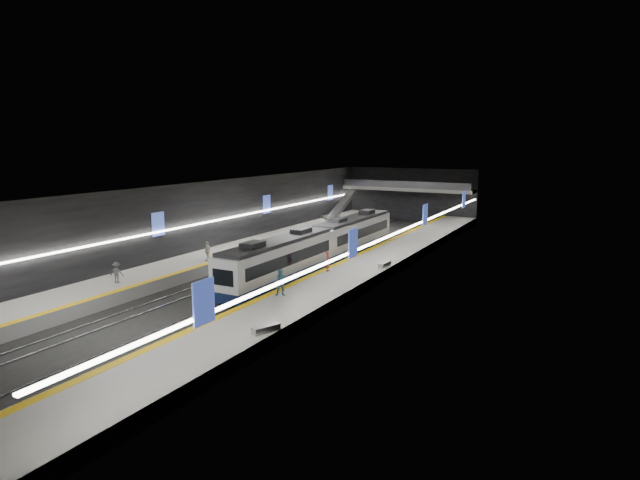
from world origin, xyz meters
The scene contains 25 objects.
ground centered at (0.00, 0.00, 0.00)m, with size 70.00×70.00×0.00m, color black.
ceiling centered at (0.00, 0.00, 8.00)m, with size 20.00×70.00×0.04m, color beige.
wall_left centered at (-10.00, 0.00, 4.00)m, with size 0.04×70.00×8.00m, color black.
wall_right centered at (10.00, 0.00, 4.00)m, with size 0.04×70.00×8.00m, color black.
wall_back centered at (0.00, 35.00, 4.00)m, with size 20.00×0.04×8.00m, color black.
platform_left centered at (-7.50, 0.00, 0.50)m, with size 5.00×70.00×1.00m, color slate.
tile_surface_left centered at (-7.50, 0.00, 1.01)m, with size 5.00×70.00×0.02m, color #9E9E99.
tactile_strip_left centered at (-5.30, 0.00, 1.02)m, with size 0.60×70.00×0.02m, color #EAB50C.
platform_right centered at (7.50, 0.00, 0.50)m, with size 5.00×70.00×1.00m, color slate.
tile_surface_right centered at (7.50, 0.00, 1.01)m, with size 5.00×70.00×0.02m, color #9E9E99.
tactile_strip_right centered at (5.30, 0.00, 1.02)m, with size 0.60×70.00×0.02m, color #EAB50C.
rails centered at (0.00, 0.00, 0.06)m, with size 6.52×70.00×0.12m.
train centered at (2.50, 0.73, 2.20)m, with size 2.69×30.05×3.60m.
ad_posters centered at (0.00, 1.00, 4.50)m, with size 19.94×53.50×2.20m.
cove_light_left centered at (-9.80, 0.00, 3.80)m, with size 0.25×68.60×0.12m, color white.
cove_light_right centered at (9.80, 0.00, 3.80)m, with size 0.25×68.60×0.12m, color white.
mezzanine_bridge centered at (0.00, 32.93, 5.04)m, with size 20.00×3.00×1.50m.
escalator centered at (-7.50, 26.00, 2.90)m, with size 1.20×8.00×0.60m, color #99999E.
bench_left_far centered at (-9.50, 24.55, 1.21)m, with size 0.47×1.69×0.41m, color #99999E.
bench_right_near centered at (9.50, -19.17, 1.22)m, with size 0.49×1.78×0.44m, color #99999E.
bench_right_far centered at (9.50, -0.24, 1.22)m, with size 0.50×1.79×0.44m, color #99999E.
passenger_right_a centered at (5.81, -4.13, 1.89)m, with size 0.65×0.42×1.77m, color #C34852.
passenger_right_b centered at (6.28, -12.35, 1.98)m, with size 0.96×0.74×1.97m, color teal.
passenger_left_a centered at (-5.98, -5.88, 1.94)m, with size 1.10×0.46×1.88m, color beige.
passenger_left_b centered at (-7.12, -15.45, 1.85)m, with size 1.10×0.63×1.70m, color #45454D.
Camera 1 is at (26.39, -43.96, 12.06)m, focal length 30.00 mm.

